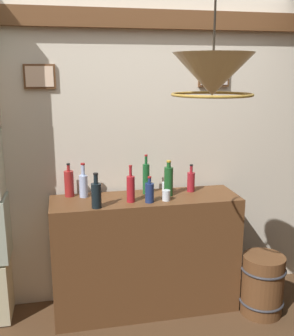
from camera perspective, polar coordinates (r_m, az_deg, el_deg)
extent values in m
cube|color=beige|center=(3.34, -1.24, 2.68)|extent=(3.45, 0.08, 2.57)
cube|color=brown|center=(3.25, -1.13, 20.39)|extent=(3.45, 0.10, 0.14)
cube|color=brown|center=(3.18, -15.01, 12.45)|extent=(0.23, 0.03, 0.18)
cube|color=beige|center=(3.16, -15.02, 12.44)|extent=(0.20, 0.01, 0.15)
cube|color=brown|center=(3.40, 9.45, 12.76)|extent=(0.26, 0.03, 0.17)
cube|color=beige|center=(3.39, 9.55, 12.76)|extent=(0.23, 0.01, 0.14)
cube|color=brown|center=(3.32, -0.18, -12.13)|extent=(1.47, 0.44, 0.96)
cylinder|color=navy|center=(3.01, 0.36, -3.55)|extent=(0.07, 0.07, 0.15)
cylinder|color=navy|center=(2.98, 0.36, -1.82)|extent=(0.02, 0.02, 0.04)
cylinder|color=maroon|center=(2.98, 0.36, -1.31)|extent=(0.03, 0.03, 0.01)
cylinder|color=#1B4F22|center=(3.17, 3.08, -1.93)|extent=(0.07, 0.07, 0.23)
cylinder|color=#1B4F22|center=(3.13, 3.11, 0.47)|extent=(0.03, 0.03, 0.04)
cylinder|color=#B7932D|center=(3.13, 3.11, 0.96)|extent=(0.04, 0.04, 0.01)
cylinder|color=black|center=(2.91, -7.21, -3.93)|extent=(0.07, 0.07, 0.18)
cylinder|color=black|center=(2.87, -7.28, -1.58)|extent=(0.03, 0.03, 0.07)
cylinder|color=black|center=(2.86, -7.30, -0.83)|extent=(0.04, 0.04, 0.01)
cylinder|color=#A41B23|center=(3.01, -2.33, -3.03)|extent=(0.06, 0.06, 0.20)
cylinder|color=#A41B23|center=(2.98, -2.35, -0.51)|extent=(0.02, 0.02, 0.07)
cylinder|color=maroon|center=(2.97, -2.36, 0.29)|extent=(0.02, 0.02, 0.01)
cylinder|color=maroon|center=(3.30, 6.26, -1.99)|extent=(0.06, 0.06, 0.16)
cylinder|color=maroon|center=(3.27, 6.30, -0.17)|extent=(0.02, 0.02, 0.06)
cylinder|color=black|center=(3.26, 6.32, 0.40)|extent=(0.03, 0.03, 0.01)
cylinder|color=#175125|center=(3.21, -0.13, -1.58)|extent=(0.06, 0.06, 0.24)
cylinder|color=#175125|center=(3.17, -0.13, 1.12)|extent=(0.02, 0.02, 0.07)
cylinder|color=maroon|center=(3.16, -0.13, 1.81)|extent=(0.03, 0.03, 0.01)
cylinder|color=#A7B9E2|center=(3.17, -9.00, -2.57)|extent=(0.07, 0.07, 0.17)
cylinder|color=#A7B9E2|center=(3.14, -9.09, -0.29)|extent=(0.03, 0.03, 0.09)
cylinder|color=maroon|center=(3.13, -9.12, 0.58)|extent=(0.03, 0.03, 0.01)
cylinder|color=maroon|center=(3.20, -11.01, -2.20)|extent=(0.07, 0.07, 0.20)
cylinder|color=maroon|center=(3.17, -11.11, 0.00)|extent=(0.02, 0.02, 0.05)
cylinder|color=black|center=(3.17, -11.13, 0.54)|extent=(0.03, 0.03, 0.01)
cylinder|color=silver|center=(3.29, 2.83, -2.71)|extent=(0.08, 0.08, 0.08)
cylinder|color=silver|center=(3.06, 2.75, -3.90)|extent=(0.06, 0.06, 0.08)
cone|color=beige|center=(2.24, 9.32, 13.00)|extent=(0.44, 0.44, 0.23)
cylinder|color=black|center=(2.26, 9.61, 20.08)|extent=(0.01, 0.01, 0.33)
torus|color=#AD8433|center=(2.24, 9.21, 10.26)|extent=(0.45, 0.45, 0.02)
cylinder|color=brown|center=(3.49, 16.06, -15.62)|extent=(0.33, 0.33, 0.50)
torus|color=#333338|center=(3.42, 16.21, -13.59)|extent=(0.36, 0.36, 0.02)
torus|color=#333338|center=(3.55, 15.91, -17.57)|extent=(0.36, 0.36, 0.02)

